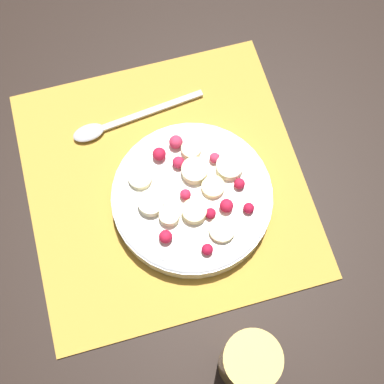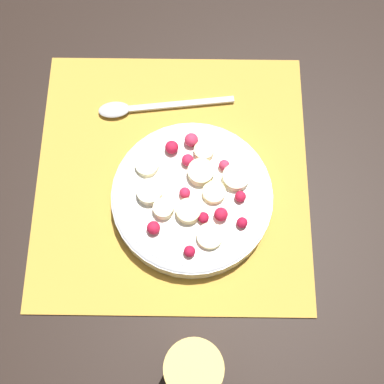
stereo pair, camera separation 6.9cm
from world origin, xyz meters
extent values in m
plane|color=black|center=(0.00, 0.00, 0.00)|extent=(3.00, 3.00, 0.00)
cube|color=gold|center=(0.00, 0.00, 0.00)|extent=(0.38, 0.37, 0.01)
cylinder|color=silver|center=(0.04, 0.03, 0.02)|extent=(0.21, 0.21, 0.03)
torus|color=silver|center=(0.04, 0.03, 0.03)|extent=(0.21, 0.21, 0.01)
cylinder|color=white|center=(0.04, 0.03, 0.03)|extent=(0.19, 0.19, 0.00)
cylinder|color=beige|center=(0.06, 0.02, 0.04)|extent=(0.04, 0.04, 0.01)
cylinder|color=beige|center=(-0.02, 0.04, 0.04)|extent=(0.04, 0.04, 0.01)
cylinder|color=beige|center=(0.10, 0.05, 0.04)|extent=(0.04, 0.04, 0.01)
cylinder|color=#F4EAB7|center=(0.00, -0.03, 0.04)|extent=(0.04, 0.04, 0.01)
cylinder|color=#F4EAB7|center=(0.04, -0.03, 0.04)|extent=(0.05, 0.05, 0.01)
cylinder|color=beige|center=(0.01, 0.04, 0.04)|extent=(0.05, 0.05, 0.01)
cylinder|color=#F4EAB7|center=(0.02, 0.09, 0.04)|extent=(0.04, 0.04, 0.01)
cylinder|color=beige|center=(0.04, 0.06, 0.04)|extent=(0.03, 0.03, 0.01)
cylinder|color=beige|center=(0.06, -0.01, 0.04)|extent=(0.03, 0.03, 0.01)
sphere|color=#D12347|center=(0.04, 0.02, 0.04)|extent=(0.01, 0.01, 0.01)
sphere|color=red|center=(0.09, -0.02, 0.04)|extent=(0.02, 0.02, 0.02)
sphere|color=#B21433|center=(0.12, 0.03, 0.04)|extent=(0.01, 0.01, 0.01)
sphere|color=#DB3356|center=(-0.04, 0.03, 0.04)|extent=(0.02, 0.02, 0.02)
sphere|color=red|center=(-0.02, 0.00, 0.04)|extent=(0.02, 0.02, 0.02)
sphere|color=#B21433|center=(0.08, 0.09, 0.04)|extent=(0.01, 0.01, 0.01)
sphere|color=red|center=(0.04, 0.09, 0.04)|extent=(0.01, 0.01, 0.01)
sphere|color=#DB3356|center=(0.00, 0.07, 0.04)|extent=(0.01, 0.01, 0.01)
sphere|color=red|center=(0.07, 0.06, 0.04)|extent=(0.02, 0.02, 0.02)
sphere|color=#D12347|center=(-0.01, 0.02, 0.04)|extent=(0.02, 0.02, 0.02)
sphere|color=#B21433|center=(0.07, 0.04, 0.04)|extent=(0.01, 0.01, 0.01)
cube|color=#B2B2B7|center=(-0.11, 0.01, 0.01)|extent=(0.03, 0.15, 0.00)
ellipsoid|color=#B2B2B7|center=(-0.10, -0.09, 0.01)|extent=(0.03, 0.05, 0.01)
cylinder|color=#F4CC66|center=(0.26, 0.03, 0.06)|extent=(0.06, 0.06, 0.11)
camera|label=1|loc=(0.27, -0.04, 0.69)|focal=50.00mm
camera|label=2|loc=(0.28, 0.03, 0.69)|focal=50.00mm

